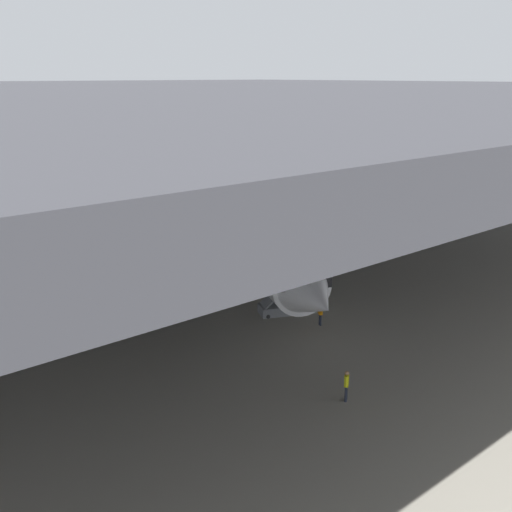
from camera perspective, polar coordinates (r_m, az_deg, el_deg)
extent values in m
plane|color=gray|center=(52.15, -4.53, -2.19)|extent=(110.00, 110.00, 0.00)
cube|color=#38383D|center=(61.15, -12.73, 14.59)|extent=(121.00, 99.00, 1.20)
cube|color=#4C4F54|center=(41.08, 4.32, 12.82)|extent=(115.50, 0.50, 0.70)
cube|color=#4C4F54|center=(76.13, -18.72, 13.68)|extent=(115.50, 0.50, 0.70)
cylinder|color=white|center=(53.11, -1.33, 2.27)|extent=(16.06, 29.17, 4.05)
cone|color=white|center=(37.73, 5.32, -3.78)|extent=(5.61, 6.06, 3.97)
cube|color=black|center=(39.82, 4.00, -1.88)|extent=(4.30, 3.99, 0.89)
cone|color=white|center=(69.13, -4.97, 5.89)|extent=(5.79, 7.32, 3.44)
cube|color=#19592D|center=(65.91, -4.63, 9.72)|extent=(2.03, 4.13, 6.62)
cube|color=white|center=(66.20, -1.93, 5.65)|extent=(6.06, 5.13, 0.16)
cube|color=white|center=(65.06, -6.79, 5.35)|extent=(6.06, 5.13, 0.16)
cube|color=white|center=(61.06, 7.04, 3.64)|extent=(18.45, 13.65, 0.24)
cylinder|color=#9EA3A8|center=(58.48, 6.03, 2.39)|extent=(4.45, 5.83, 2.51)
cube|color=white|center=(56.35, -13.00, 2.26)|extent=(18.45, 13.65, 0.24)
cylinder|color=#9EA3A8|center=(54.53, -10.68, 1.16)|extent=(4.45, 5.83, 2.51)
cube|color=#19592D|center=(53.04, -1.33, 2.59)|extent=(15.23, 27.19, 0.16)
cylinder|color=#9EA3A8|center=(44.53, 2.05, -3.76)|extent=(0.20, 0.20, 1.15)
cylinder|color=black|center=(44.82, 2.04, -4.72)|extent=(0.64, 0.94, 0.90)
cylinder|color=#9EA3A8|center=(57.15, 0.46, 0.84)|extent=(0.20, 0.20, 1.15)
cylinder|color=black|center=(57.37, 0.46, 0.07)|extent=(0.64, 0.94, 0.90)
cylinder|color=#9EA3A8|center=(55.92, -4.69, 0.43)|extent=(0.20, 0.20, 1.15)
cylinder|color=black|center=(56.15, -4.67, -0.35)|extent=(0.64, 0.94, 0.90)
cube|color=slate|center=(44.87, 2.85, -4.84)|extent=(4.26, 3.01, 0.70)
cube|color=slate|center=(44.22, 2.89, -2.53)|extent=(3.92, 2.71, 3.22)
cube|color=slate|center=(44.34, 5.14, -0.40)|extent=(1.54, 1.64, 0.12)
cylinder|color=black|center=(44.74, 4.88, 0.43)|extent=(0.06, 0.06, 1.00)
cylinder|color=black|center=(43.66, 5.44, 0.01)|extent=(0.06, 0.06, 1.00)
cylinder|color=black|center=(46.08, 4.50, -4.55)|extent=(0.32, 0.23, 0.30)
cylinder|color=black|center=(44.87, 5.13, -5.16)|extent=(0.32, 0.23, 0.30)
cylinder|color=black|center=(45.09, 0.59, -4.98)|extent=(0.32, 0.23, 0.30)
cylinder|color=black|center=(43.85, 1.12, -5.62)|extent=(0.32, 0.23, 0.30)
cylinder|color=#232838|center=(33.57, 8.32, -12.57)|extent=(0.14, 0.14, 0.88)
cylinder|color=#232838|center=(33.73, 8.36, -12.42)|extent=(0.14, 0.14, 0.88)
cube|color=yellow|center=(33.29, 8.40, -11.36)|extent=(0.42, 0.39, 0.62)
cylinder|color=yellow|center=(33.08, 8.35, -11.49)|extent=(0.09, 0.09, 0.59)
cylinder|color=yellow|center=(33.48, 8.45, -11.13)|extent=(0.09, 0.09, 0.59)
sphere|color=#8C6647|center=(33.09, 8.43, -10.68)|extent=(0.24, 0.24, 0.24)
cylinder|color=#232838|center=(42.76, 6.00, -5.94)|extent=(0.14, 0.14, 0.80)
cylinder|color=#232838|center=(42.92, 5.93, -5.86)|extent=(0.14, 0.14, 0.80)
cube|color=orange|center=(42.59, 5.99, -5.05)|extent=(0.37, 0.42, 0.57)
cylinder|color=orange|center=(42.37, 6.09, -5.12)|extent=(0.09, 0.09, 0.54)
cylinder|color=orange|center=(42.78, 5.90, -4.90)|extent=(0.09, 0.09, 0.54)
sphere|color=tan|center=(42.44, 6.01, -4.54)|extent=(0.22, 0.22, 0.22)
cube|color=yellow|center=(62.46, 4.13, 1.49)|extent=(2.29, 2.48, 0.70)
cylinder|color=black|center=(61.85, 4.72, 1.01)|extent=(0.41, 0.46, 0.44)
cylinder|color=black|center=(61.71, 3.71, 1.00)|extent=(0.41, 0.46, 0.44)
cylinder|color=black|center=(63.38, 4.53, 1.40)|extent=(0.41, 0.46, 0.44)
cylinder|color=black|center=(63.25, 3.54, 1.38)|extent=(0.41, 0.46, 0.44)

